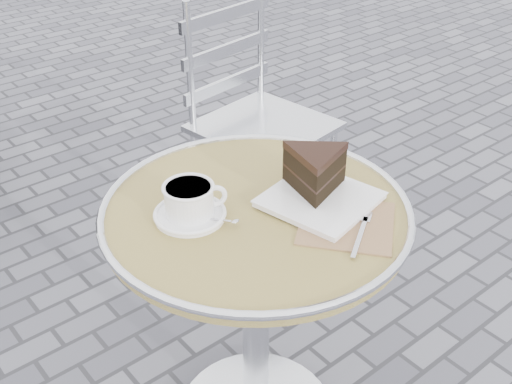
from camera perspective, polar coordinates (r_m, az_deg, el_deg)
cafe_table at (r=1.56m, az=-0.00°, el=-6.45°), size 0.72×0.72×0.74m
cappuccino_set at (r=1.42m, az=-5.87°, el=-1.01°), size 0.16×0.18×0.08m
cake_plate_set at (r=1.48m, az=5.47°, el=1.33°), size 0.29×0.38×0.12m
bistro_chair at (r=2.37m, az=-1.09°, el=8.67°), size 0.49×0.49×0.96m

